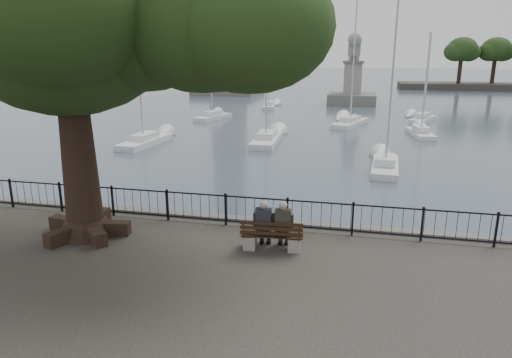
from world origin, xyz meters
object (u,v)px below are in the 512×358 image
(bench, at_px, (272,239))
(person_left, at_px, (264,226))
(person_right, at_px, (283,227))
(tree, at_px, (97,12))
(lighthouse, at_px, (227,10))
(lion_monument, at_px, (352,86))

(bench, distance_m, person_left, 0.43)
(person_right, height_order, tree, tree)
(person_left, relative_size, lighthouse, 0.05)
(tree, height_order, lion_monument, tree)
(bench, bearing_deg, tree, 179.67)
(tree, relative_size, lion_monument, 1.35)
(lighthouse, bearing_deg, person_left, -73.07)
(person_left, height_order, lighthouse, lighthouse)
(person_left, height_order, person_right, same)
(lighthouse, bearing_deg, person_right, -72.59)
(person_right, xyz_separation_m, lion_monument, (0.89, 48.89, 0.55))
(lighthouse, distance_m, lion_monument, 25.64)
(person_right, xyz_separation_m, lighthouse, (-19.11, 60.96, 11.12))
(lion_monument, bearing_deg, tree, -97.03)
(bench, bearing_deg, person_left, 161.72)
(person_left, bearing_deg, tree, -179.35)
(person_left, height_order, lion_monument, lion_monument)
(person_right, bearing_deg, tree, -178.91)
(bench, height_order, person_left, person_left)
(person_left, xyz_separation_m, person_right, (0.54, 0.05, 0.00))
(person_right, relative_size, tree, 0.12)
(person_right, height_order, lion_monument, lion_monument)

